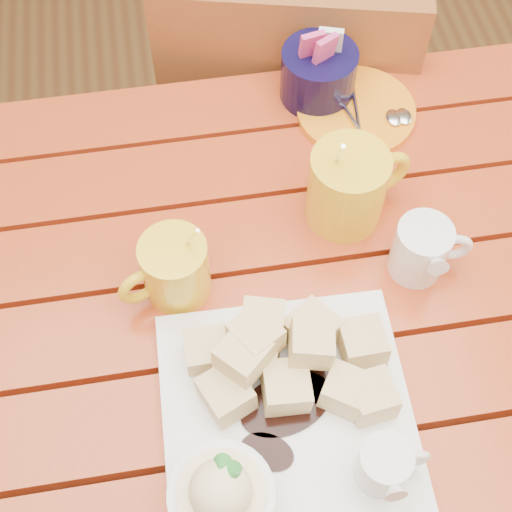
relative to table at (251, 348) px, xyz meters
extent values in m
plane|color=#593319|center=(0.00, 0.00, -0.64)|extent=(5.00, 5.00, 0.00)
cube|color=maroon|center=(0.00, -0.23, 0.09)|extent=(1.20, 0.11, 0.03)
cube|color=maroon|center=(0.00, -0.11, 0.09)|extent=(1.20, 0.11, 0.03)
cube|color=maroon|center=(0.00, 0.00, 0.09)|extent=(1.20, 0.11, 0.03)
cube|color=maroon|center=(0.00, 0.11, 0.09)|extent=(1.20, 0.11, 0.03)
cube|color=maroon|center=(0.00, 0.23, 0.09)|extent=(1.20, 0.11, 0.03)
cube|color=maroon|center=(0.00, 0.34, 0.09)|extent=(1.20, 0.11, 0.03)
cube|color=maroon|center=(0.00, 0.36, 0.04)|extent=(1.12, 0.04, 0.08)
cylinder|color=maroon|center=(0.55, 0.35, -0.28)|extent=(0.06, 0.06, 0.72)
cube|color=white|center=(0.02, -0.14, 0.12)|extent=(0.28, 0.28, 0.02)
cube|color=gold|center=(-0.04, -0.11, 0.14)|extent=(0.06, 0.06, 0.04)
cube|color=gold|center=(-0.02, -0.08, 0.17)|extent=(0.07, 0.07, 0.04)
cube|color=gold|center=(0.06, -0.05, 0.14)|extent=(0.07, 0.07, 0.04)
cube|color=gold|center=(0.11, -0.14, 0.14)|extent=(0.06, 0.06, 0.04)
cube|color=gold|center=(-0.06, -0.06, 0.14)|extent=(0.05, 0.05, 0.04)
cube|color=gold|center=(0.02, -0.11, 0.14)|extent=(0.05, 0.05, 0.04)
cube|color=gold|center=(0.00, -0.06, 0.14)|extent=(0.06, 0.06, 0.04)
cube|color=gold|center=(0.12, -0.08, 0.14)|extent=(0.05, 0.05, 0.04)
cube|color=gold|center=(0.08, -0.13, 0.14)|extent=(0.07, 0.07, 0.04)
cube|color=gold|center=(0.05, -0.08, 0.17)|extent=(0.06, 0.06, 0.04)
cube|color=gold|center=(0.01, -0.05, 0.17)|extent=(0.06, 0.06, 0.04)
cube|color=gold|center=(0.00, -0.06, 0.17)|extent=(0.07, 0.07, 0.04)
cylinder|color=white|center=(-0.06, -0.22, 0.15)|extent=(0.11, 0.11, 0.04)
cylinder|color=#FFE9BB|center=(-0.06, -0.22, 0.16)|extent=(0.09, 0.09, 0.03)
sphere|color=#FFE9BB|center=(-0.06, -0.22, 0.18)|extent=(0.06, 0.06, 0.06)
cone|color=#2E8E36|center=(-0.05, -0.21, 0.20)|extent=(0.04, 0.04, 0.03)
cone|color=#2E8E36|center=(-0.06, -0.20, 0.20)|extent=(0.03, 0.03, 0.03)
cylinder|color=white|center=(0.10, -0.22, 0.15)|extent=(0.06, 0.06, 0.06)
cylinder|color=black|center=(0.10, -0.22, 0.18)|extent=(0.04, 0.04, 0.01)
cone|color=white|center=(0.10, -0.24, 0.17)|extent=(0.02, 0.02, 0.03)
torus|color=white|center=(0.13, -0.22, 0.15)|extent=(0.04, 0.01, 0.04)
cylinder|color=yellow|center=(-0.08, 0.05, 0.15)|extent=(0.08, 0.08, 0.09)
cylinder|color=black|center=(-0.08, 0.05, 0.19)|extent=(0.07, 0.07, 0.01)
torus|color=yellow|center=(-0.13, 0.03, 0.15)|extent=(0.06, 0.03, 0.06)
cylinder|color=silver|center=(-0.07, 0.06, 0.18)|extent=(0.04, 0.04, 0.12)
cylinder|color=yellow|center=(0.14, 0.13, 0.16)|extent=(0.10, 0.10, 0.11)
cylinder|color=black|center=(0.14, 0.13, 0.21)|extent=(0.08, 0.08, 0.01)
torus|color=yellow|center=(0.20, 0.14, 0.16)|extent=(0.07, 0.03, 0.07)
cylinder|color=silver|center=(0.13, 0.14, 0.20)|extent=(0.02, 0.07, 0.14)
cylinder|color=white|center=(0.21, 0.03, 0.15)|extent=(0.07, 0.07, 0.08)
cylinder|color=white|center=(0.21, 0.03, 0.18)|extent=(0.05, 0.05, 0.01)
cone|color=white|center=(0.21, 0.00, 0.18)|extent=(0.03, 0.03, 0.03)
torus|color=white|center=(0.25, 0.03, 0.15)|extent=(0.05, 0.02, 0.05)
cylinder|color=black|center=(0.15, 0.34, 0.15)|extent=(0.11, 0.11, 0.08)
cube|color=#D73A7E|center=(0.14, 0.34, 0.20)|extent=(0.04, 0.02, 0.05)
cube|color=white|center=(0.17, 0.34, 0.20)|extent=(0.04, 0.03, 0.05)
cube|color=#D73A7E|center=(0.15, 0.33, 0.20)|extent=(0.04, 0.03, 0.05)
cylinder|color=orange|center=(0.20, 0.29, 0.11)|extent=(0.17, 0.17, 0.01)
cylinder|color=silver|center=(0.18, 0.30, 0.12)|extent=(0.03, 0.12, 0.01)
cylinder|color=silver|center=(0.20, 0.30, 0.12)|extent=(0.02, 0.12, 0.01)
ellipsoid|color=silver|center=(0.25, 0.26, 0.12)|extent=(0.02, 0.03, 0.01)
ellipsoid|color=silver|center=(0.26, 0.26, 0.12)|extent=(0.02, 0.03, 0.01)
cube|color=brown|center=(0.16, 0.60, -0.22)|extent=(0.49, 0.49, 0.03)
cylinder|color=brown|center=(0.38, 0.72, -0.44)|extent=(0.03, 0.03, 0.41)
cylinder|color=brown|center=(0.04, 0.81, -0.44)|extent=(0.03, 0.03, 0.41)
cylinder|color=brown|center=(0.29, 0.38, -0.44)|extent=(0.03, 0.03, 0.41)
cylinder|color=brown|center=(-0.05, 0.47, -0.44)|extent=(0.03, 0.03, 0.41)
cube|color=brown|center=(0.12, 0.42, 0.01)|extent=(0.40, 0.13, 0.43)
camera|label=1|loc=(-0.06, -0.38, 0.89)|focal=50.00mm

